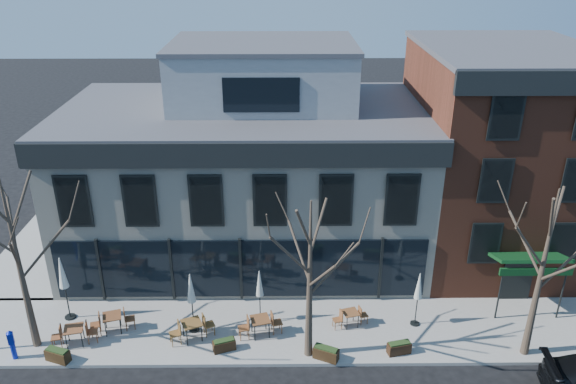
{
  "coord_description": "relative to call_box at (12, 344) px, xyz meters",
  "views": [
    {
      "loc": [
        1.98,
        -22.33,
        15.89
      ],
      "look_at": [
        2.21,
        2.0,
        4.87
      ],
      "focal_mm": 35.0,
      "sensor_mm": 36.0,
      "label": 1
    }
  ],
  "objects": [
    {
      "name": "umbrella_0",
      "position": [
        1.33,
        2.69,
        1.47
      ],
      "size": [
        0.5,
        0.5,
        3.13
      ],
      "color": "black",
      "rests_on": "sidewalk_front"
    },
    {
      "name": "tree_mid",
      "position": [
        12.08,
        0.13,
        2.91
      ],
      "size": [
        3.5,
        3.55,
        7.04
      ],
      "color": "#382B21",
      "rests_on": "sidewalk_front"
    },
    {
      "name": "umbrella_1",
      "position": [
        7.1,
        1.74,
        1.3
      ],
      "size": [
        0.46,
        0.46,
        2.89
      ],
      "color": "black",
      "rests_on": "sidewalk_front"
    },
    {
      "name": "planter_2",
      "position": [
        12.78,
        -0.17,
        -0.45
      ],
      "size": [
        1.11,
        0.81,
        0.58
      ],
      "color": "#312010",
      "rests_on": "sidewalk_front"
    },
    {
      "name": "ground",
      "position": [
        9.07,
        4.03,
        -0.89
      ],
      "size": [
        120.0,
        120.0,
        0.0
      ],
      "primitive_type": "plane",
      "color": "black",
      "rests_on": "ground"
    },
    {
      "name": "red_brick_building",
      "position": [
        22.07,
        9.01,
        4.75
      ],
      "size": [
        8.2,
        11.78,
        11.18
      ],
      "color": "brown",
      "rests_on": "ground"
    },
    {
      "name": "planter_0",
      "position": [
        1.84,
        -0.17,
        -0.45
      ],
      "size": [
        1.09,
        0.73,
        0.57
      ],
      "color": "#322110",
      "rests_on": "sidewalk_front"
    },
    {
      "name": "cafe_set_3",
      "position": [
        10.04,
        1.39,
        -0.2
      ],
      "size": [
        2.02,
        0.98,
        1.03
      ],
      "color": "brown",
      "rests_on": "sidewalk_front"
    },
    {
      "name": "planter_1",
      "position": [
        8.56,
        0.41,
        -0.48
      ],
      "size": [
        1.01,
        0.66,
        0.52
      ],
      "color": "black",
      "rests_on": "sidewalk_front"
    },
    {
      "name": "cafe_set_2",
      "position": [
        7.13,
        1.15,
        -0.2
      ],
      "size": [
        2.02,
        1.27,
        1.05
      ],
      "color": "brown",
      "rests_on": "sidewalk_front"
    },
    {
      "name": "call_box",
      "position": [
        0.0,
        0.0,
        0.0
      ],
      "size": [
        0.29,
        0.28,
        1.39
      ],
      "color": "#0C1C9F",
      "rests_on": "sidewalk_front"
    },
    {
      "name": "cafe_set_4",
      "position": [
        14.01,
        2.01,
        -0.29
      ],
      "size": [
        1.7,
        0.86,
        0.87
      ],
      "color": "brown",
      "rests_on": "sidewalk_front"
    },
    {
      "name": "tree_corner",
      "position": [
        0.58,
        0.83,
        3.36
      ],
      "size": [
        3.93,
        3.98,
        7.92
      ],
      "color": "#382B21",
      "rests_on": "sidewalk_front"
    },
    {
      "name": "umbrella_4",
      "position": [
        16.92,
        2.07,
        1.14
      ],
      "size": [
        0.42,
        0.42,
        2.65
      ],
      "color": "black",
      "rests_on": "sidewalk_front"
    },
    {
      "name": "cafe_set_1",
      "position": [
        3.59,
        1.7,
        -0.21
      ],
      "size": [
        1.99,
        1.02,
        1.02
      ],
      "color": "brown",
      "rests_on": "sidewalk_front"
    },
    {
      "name": "corner_building",
      "position": [
        9.14,
        9.1,
        3.84
      ],
      "size": [
        18.39,
        10.39,
        11.1
      ],
      "color": "beige",
      "rests_on": "ground"
    },
    {
      "name": "planter_3",
      "position": [
        15.84,
        0.16,
        -0.47
      ],
      "size": [
        1.03,
        0.6,
        0.54
      ],
      "color": "black",
      "rests_on": "sidewalk_front"
    },
    {
      "name": "sidewalk_front",
      "position": [
        12.32,
        1.88,
        -0.81
      ],
      "size": [
        33.5,
        4.7,
        0.15
      ],
      "primitive_type": "cube",
      "color": "gray",
      "rests_on": "ground"
    },
    {
      "name": "tree_right",
      "position": [
        21.08,
        0.13,
        3.13
      ],
      "size": [
        3.72,
        3.77,
        7.48
      ],
      "color": "#382B21",
      "rests_on": "sidewalk_front"
    },
    {
      "name": "cafe_set_0",
      "position": [
        2.21,
        0.86,
        -0.22
      ],
      "size": [
        1.97,
        0.92,
        1.01
      ],
      "color": "brown",
      "rests_on": "sidewalk_front"
    },
    {
      "name": "umbrella_2",
      "position": [
        10.0,
        2.36,
        1.12
      ],
      "size": [
        0.42,
        0.42,
        2.63
      ],
      "color": "black",
      "rests_on": "sidewalk_front"
    },
    {
      "name": "sidewalk_side",
      "position": [
        -2.18,
        10.03,
        -0.81
      ],
      "size": [
        4.5,
        12.0,
        0.15
      ],
      "primitive_type": "cube",
      "color": "gray",
      "rests_on": "ground"
    }
  ]
}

